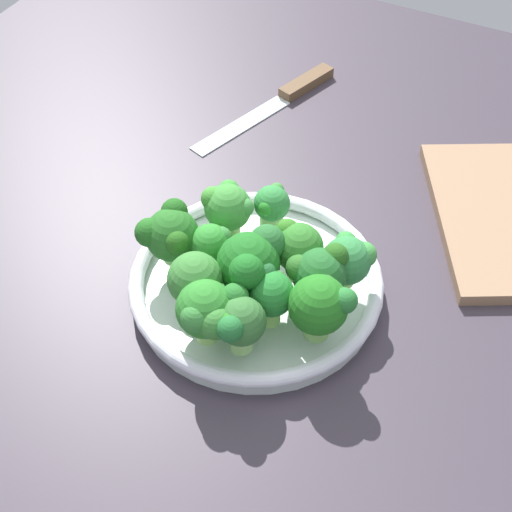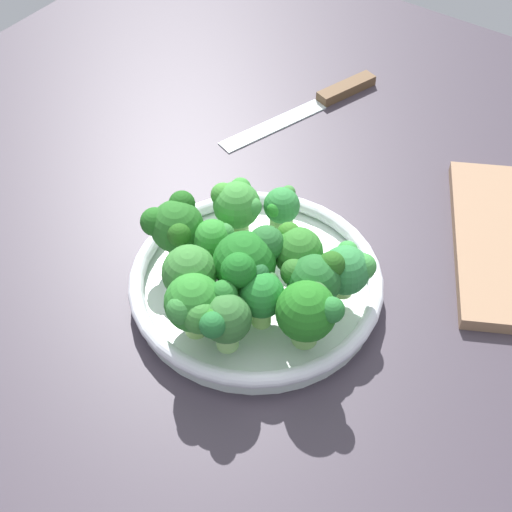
{
  "view_description": "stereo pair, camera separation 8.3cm",
  "coord_description": "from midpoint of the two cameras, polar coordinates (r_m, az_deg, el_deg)",
  "views": [
    {
      "loc": [
        52.85,
        26.23,
        66.35
      ],
      "look_at": [
        2.53,
        0.54,
        6.09
      ],
      "focal_mm": 54.45,
      "sensor_mm": 36.0,
      "label": 1
    },
    {
      "loc": [
        48.58,
        33.28,
        66.35
      ],
      "look_at": [
        2.53,
        0.54,
        6.09
      ],
      "focal_mm": 54.45,
      "sensor_mm": 36.0,
      "label": 2
    }
  ],
  "objects": [
    {
      "name": "ground_plane",
      "position": [
        0.9,
        3.29,
        -2.24
      ],
      "size": [
        130.0,
        130.0,
        2.5
      ],
      "primitive_type": "cube",
      "color": "#3B333D"
    },
    {
      "name": "bowl",
      "position": [
        0.86,
        2.75,
        -2.21
      ],
      "size": [
        28.11,
        28.11,
        3.09
      ],
      "color": "white",
      "rests_on": "ground_plane"
    },
    {
      "name": "broccoli_floret_0",
      "position": [
        0.79,
        7.21,
        -1.92
      ],
      "size": [
        5.98,
        6.26,
        6.93
      ],
      "color": "#87C763",
      "rests_on": "bowl"
    },
    {
      "name": "broccoli_floret_1",
      "position": [
        0.88,
        4.58,
        3.44
      ],
      "size": [
        4.52,
        4.15,
        5.5
      ],
      "color": "#8DC66A",
      "rests_on": "bowl"
    },
    {
      "name": "broccoli_floret_2",
      "position": [
        0.79,
        2.3,
        -0.56
      ],
      "size": [
        8.83,
        6.61,
        8.37
      ],
      "color": "#98D573",
      "rests_on": "bowl"
    },
    {
      "name": "broccoli_floret_3",
      "position": [
        0.83,
        -0.23,
        1.05
      ],
      "size": [
        4.3,
        4.3,
        5.74
      ],
      "color": "#7ABB58",
      "rests_on": "bowl"
    },
    {
      "name": "broccoli_floret_4",
      "position": [
        0.81,
        5.93,
        0.23
      ],
      "size": [
        5.32,
        5.61,
        7.14
      ],
      "color": "#96CE73",
      "rests_on": "bowl"
    },
    {
      "name": "broccoli_floret_5",
      "position": [
        0.87,
        1.27,
        3.68
      ],
      "size": [
        5.87,
        6.01,
        6.61
      ],
      "color": "#92C766",
      "rests_on": "bowl"
    },
    {
      "name": "broccoli_floret_6",
      "position": [
        0.78,
        3.42,
        -2.77
      ],
      "size": [
        5.0,
        5.23,
        6.91
      ],
      "color": "#96D666",
      "rests_on": "bowl"
    },
    {
      "name": "broccoli_floret_7",
      "position": [
        0.85,
        -3.2,
        2.14
      ],
      "size": [
        6.3,
        6.52,
        6.8
      ],
      "color": "#76BC5E",
      "rests_on": "bowl"
    },
    {
      "name": "broccoli_floret_8",
      "position": [
        0.78,
        -1.94,
        -1.63
      ],
      "size": [
        5.86,
        5.74,
        7.52
      ],
      "color": "#94CF5D",
      "rests_on": "bowl"
    },
    {
      "name": "broccoli_floret_9",
      "position": [
        0.82,
        9.54,
        -1.12
      ],
      "size": [
        5.96,
        5.44,
        6.13
      ],
      "color": "#A1D370",
      "rests_on": "bowl"
    },
    {
      "name": "broccoli_floret_10",
      "position": [
        0.75,
        0.74,
        -4.74
      ],
      "size": [
        6.36,
        5.39,
        6.88
      ],
      "color": "#96CF73",
      "rests_on": "bowl"
    },
    {
      "name": "broccoli_floret_11",
      "position": [
        0.76,
        -1.6,
        -3.84
      ],
      "size": [
        6.23,
        6.59,
        7.47
      ],
      "color": "#9BD369",
      "rests_on": "bowl"
    },
    {
      "name": "broccoli_floret_12",
      "position": [
        0.76,
        6.98,
        -4.22
      ],
      "size": [
        6.35,
        6.75,
        7.6
      ],
      "color": "#80B95E",
      "rests_on": "bowl"
    },
    {
      "name": "knife",
      "position": [
        1.14,
        6.91,
        11.14
      ],
      "size": [
        26.02,
        10.58,
        1.5
      ],
      "color": "silver",
      "rests_on": "ground_plane"
    }
  ]
}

